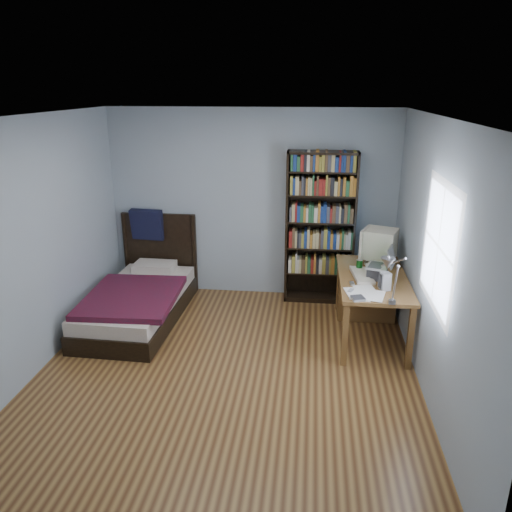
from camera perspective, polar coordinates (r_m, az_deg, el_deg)
name	(u,v)px	position (r m, az deg, el deg)	size (l,w,h in m)	color
room	(227,255)	(4.66, -3.29, 0.13)	(4.20, 4.24, 2.50)	#553119
desk	(368,289)	(6.21, 12.63, -3.72)	(0.75, 1.47, 0.73)	brown
crt_monitor	(378,244)	(6.07, 13.81, 1.32)	(0.48, 0.45, 0.43)	beige
laptop	(379,269)	(5.66, 13.89, -1.49)	(0.36, 0.34, 0.36)	#2D2D30
desk_lamp	(389,268)	(4.52, 14.95, -1.32)	(0.24, 0.53, 0.63)	#99999E
keyboard	(362,275)	(5.68, 12.02, -2.17)	(0.20, 0.50, 0.03)	#C1B5A0
speaker	(385,281)	(5.36, 14.55, -2.82)	(0.10, 0.10, 0.19)	#939396
soda_can	(359,265)	(5.85, 11.73, -1.06)	(0.07, 0.07, 0.13)	#07340F
mouse	(369,266)	(6.00, 12.74, -1.07)	(0.07, 0.12, 0.04)	silver
phone_silver	(352,283)	(5.45, 10.93, -3.10)	(0.05, 0.09, 0.02)	silver
phone_grey	(351,291)	(5.27, 10.78, -3.90)	(0.04, 0.09, 0.02)	#939396
external_drive	(358,298)	(5.08, 11.56, -4.77)	(0.12, 0.12, 0.03)	#939396
bookshelf	(320,228)	(6.53, 7.34, 3.16)	(0.89, 0.30, 1.98)	black
bed	(140,298)	(6.38, -13.13, -4.65)	(1.09, 2.07, 1.16)	black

